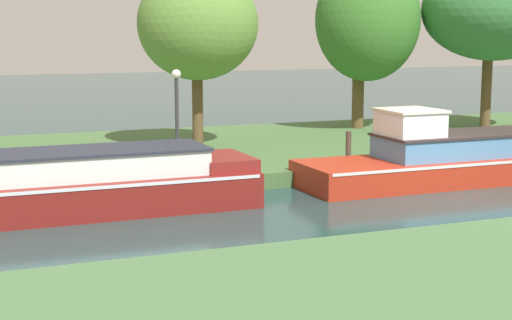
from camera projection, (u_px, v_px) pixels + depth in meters
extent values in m
plane|color=#234445|center=(432.00, 194.00, 19.00)|extent=(120.00, 120.00, 0.00)
cube|color=#496D3C|center=(306.00, 147.00, 25.38)|extent=(72.00, 10.00, 0.40)
cube|color=#B52D19|center=(459.00, 168.00, 20.66)|extent=(8.80, 2.24, 0.66)
cube|color=silver|center=(459.00, 157.00, 20.61)|extent=(8.62, 2.27, 0.07)
cube|color=#538BBD|center=(469.00, 145.00, 20.67)|extent=(4.99, 1.70, 0.55)
cube|color=#352A29|center=(470.00, 133.00, 20.62)|extent=(5.09, 1.79, 0.06)
cube|color=white|center=(410.00, 125.00, 19.89)|extent=(1.31, 1.43, 0.67)
cube|color=beige|center=(410.00, 110.00, 19.83)|extent=(1.41, 1.52, 0.06)
cube|color=maroon|center=(1.00, 201.00, 16.40)|extent=(10.96, 2.26, 0.78)
cube|color=silver|center=(0.00, 184.00, 16.35)|extent=(10.74, 2.29, 0.07)
cube|color=white|center=(50.00, 167.00, 16.68)|extent=(6.65, 1.72, 0.53)
cube|color=#2A2E3B|center=(50.00, 153.00, 16.63)|extent=(6.75, 1.81, 0.06)
cube|color=maroon|center=(222.00, 161.00, 18.13)|extent=(1.17, 1.90, 0.28)
cylinder|color=brown|center=(198.00, 101.00, 23.99)|extent=(0.33, 0.33, 2.78)
ellipsoid|color=#608E3C|center=(198.00, 24.00, 23.50)|extent=(3.64, 3.44, 3.37)
cylinder|color=brown|center=(358.00, 91.00, 28.61)|extent=(0.43, 0.43, 2.71)
ellipsoid|color=#3B762C|center=(368.00, 20.00, 27.66)|extent=(3.76, 3.49, 4.31)
cylinder|color=brown|center=(487.00, 83.00, 28.58)|extent=(0.37, 0.37, 3.26)
ellipsoid|color=#39793F|center=(495.00, 10.00, 27.93)|extent=(5.28, 4.77, 3.60)
cylinder|color=#333338|center=(177.00, 123.00, 20.46)|extent=(0.10, 0.10, 2.28)
sphere|color=white|center=(176.00, 74.00, 20.26)|extent=(0.24, 0.24, 0.24)
cylinder|color=#473B30|center=(348.00, 148.00, 20.83)|extent=(0.15, 0.15, 0.88)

